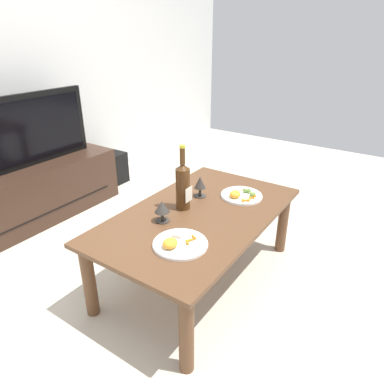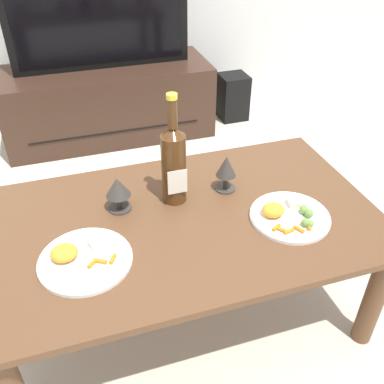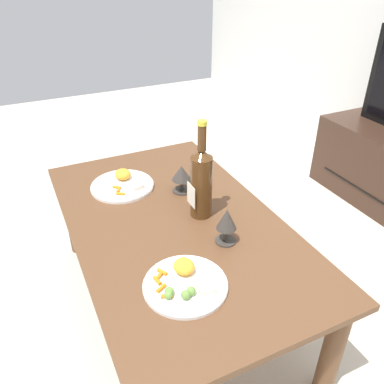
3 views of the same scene
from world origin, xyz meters
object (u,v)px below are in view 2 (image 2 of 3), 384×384
at_px(goblet_left, 118,189).
at_px(dinner_plate_left, 83,258).
at_px(wine_bottle, 173,162).
at_px(dining_table, 184,235).
at_px(tv_screen, 99,20).
at_px(goblet_right, 226,168).
at_px(tv_stand, 109,102).
at_px(floor_speaker, 233,97).
at_px(dinner_plate_right, 289,215).

relative_size(goblet_left, dinner_plate_left, 0.44).
xyz_separation_m(wine_bottle, dinner_plate_left, (-0.34, -0.22, -0.14)).
distance_m(dining_table, dinner_plate_left, 0.36).
bearing_deg(tv_screen, wine_bottle, -88.48).
bearing_deg(goblet_right, wine_bottle, -178.86).
xyz_separation_m(tv_stand, floor_speaker, (0.86, -0.02, -0.07)).
height_order(tv_screen, goblet_right, tv_screen).
bearing_deg(goblet_left, floor_speaker, 54.66).
bearing_deg(dinner_plate_right, dinner_plate_left, 179.74).
bearing_deg(dining_table, goblet_right, 31.23).
relative_size(floor_speaker, goblet_left, 2.54).
distance_m(floor_speaker, dinner_plate_left, 2.04).
relative_size(wine_bottle, goblet_right, 2.87).
distance_m(tv_stand, dinner_plate_right, 1.72).
bearing_deg(tv_screen, dinner_plate_left, -100.25).
distance_m(wine_bottle, dinner_plate_left, 0.42).
bearing_deg(wine_bottle, dinner_plate_right, -33.45).
xyz_separation_m(floor_speaker, goblet_right, (-0.63, -1.43, 0.40)).
height_order(wine_bottle, dinner_plate_right, wine_bottle).
height_order(tv_stand, goblet_left, goblet_left).
bearing_deg(goblet_right, dining_table, -148.77).
distance_m(goblet_left, dinner_plate_right, 0.57).
xyz_separation_m(floor_speaker, dinner_plate_right, (-0.49, -1.65, 0.32)).
distance_m(tv_stand, tv_screen, 0.50).
bearing_deg(tv_screen, goblet_left, -96.11).
height_order(goblet_left, goblet_right, goblet_right).
distance_m(goblet_right, dinner_plate_left, 0.58).
bearing_deg(dinner_plate_left, floor_speaker, 54.89).
distance_m(wine_bottle, dinner_plate_right, 0.42).
bearing_deg(goblet_right, dinner_plate_right, -58.06).
relative_size(tv_screen, goblet_left, 8.60).
relative_size(tv_screen, floor_speaker, 3.38).
bearing_deg(tv_screen, goblet_right, -80.90).
distance_m(floor_speaker, wine_bottle, 1.71).
height_order(tv_screen, dinner_plate_left, tv_screen).
bearing_deg(goblet_left, dining_table, -31.00).
bearing_deg(floor_speaker, dining_table, -118.75).
bearing_deg(dinner_plate_left, dinner_plate_right, -0.26).
distance_m(floor_speaker, dinner_plate_right, 1.75).
height_order(floor_speaker, dinner_plate_right, dinner_plate_right).
bearing_deg(tv_screen, tv_stand, 90.00).
height_order(wine_bottle, dinner_plate_left, wine_bottle).
bearing_deg(tv_stand, wine_bottle, -88.49).
xyz_separation_m(tv_stand, goblet_right, (0.23, -1.44, 0.33)).
xyz_separation_m(tv_stand, tv_screen, (0.00, -0.00, 0.50)).
xyz_separation_m(tv_screen, dinner_plate_right, (0.37, -1.66, -0.25)).
bearing_deg(goblet_right, tv_stand, 99.09).
distance_m(tv_stand, floor_speaker, 0.86).
bearing_deg(tv_screen, dining_table, -88.56).
height_order(tv_stand, floor_speaker, tv_stand).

